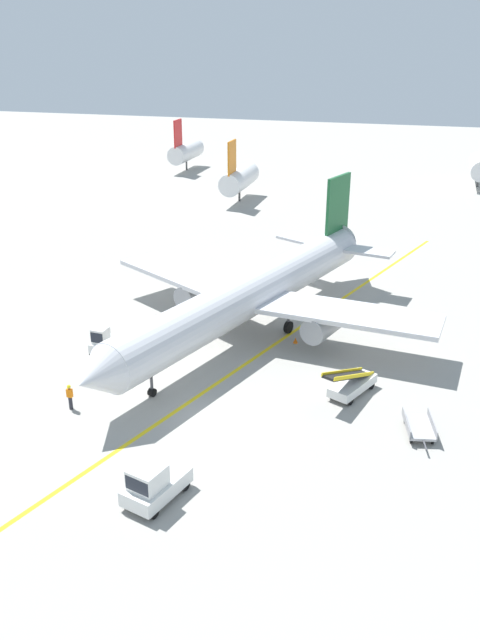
{
  "coord_description": "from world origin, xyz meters",
  "views": [
    {
      "loc": [
        10.69,
        -32.14,
        21.43
      ],
      "look_at": [
        -1.53,
        9.83,
        2.5
      ],
      "focal_mm": 37.0,
      "sensor_mm": 36.0,
      "label": 1
    }
  ],
  "objects_px": {
    "baggage_tug_near_wing": "(103,341)",
    "safety_cone_nose_left": "(137,348)",
    "pushback_tug": "(154,484)",
    "airliner": "(255,292)",
    "ground_crew_marshaller": "(70,396)",
    "belt_loader_forward_hold": "(352,383)",
    "safety_cone_nose_right": "(295,340)",
    "baggage_cart_loaded": "(419,427)"
  },
  "relations": [
    {
      "from": "airliner",
      "to": "safety_cone_nose_left",
      "type": "bearing_deg",
      "value": -142.86
    },
    {
      "from": "airliner",
      "to": "belt_loader_forward_hold",
      "type": "bearing_deg",
      "value": -41.66
    },
    {
      "from": "ground_crew_marshaller",
      "to": "safety_cone_nose_left",
      "type": "bearing_deg",
      "value": 86.31
    },
    {
      "from": "belt_loader_forward_hold",
      "to": "airliner",
      "type": "bearing_deg",
      "value": 138.34
    },
    {
      "from": "ground_crew_marshaller",
      "to": "safety_cone_nose_left",
      "type": "relative_size",
      "value": 3.86
    },
    {
      "from": "pushback_tug",
      "to": "ground_crew_marshaller",
      "type": "relative_size",
      "value": 2.34
    },
    {
      "from": "airliner",
      "to": "pushback_tug",
      "type": "distance_m",
      "value": 21.17
    },
    {
      "from": "pushback_tug",
      "to": "safety_cone_nose_right",
      "type": "relative_size",
      "value": 9.05
    },
    {
      "from": "airliner",
      "to": "ground_crew_marshaller",
      "type": "distance_m",
      "value": 16.6
    },
    {
      "from": "pushback_tug",
      "to": "baggage_cart_loaded",
      "type": "relative_size",
      "value": 1.04
    },
    {
      "from": "pushback_tug",
      "to": "safety_cone_nose_left",
      "type": "relative_size",
      "value": 9.05
    },
    {
      "from": "baggage_tug_near_wing",
      "to": "belt_loader_forward_hold",
      "type": "xyz_separation_m",
      "value": [
        18.21,
        -1.0,
        -0.15
      ]
    },
    {
      "from": "belt_loader_forward_hold",
      "to": "safety_cone_nose_left",
      "type": "height_order",
      "value": "belt_loader_forward_hold"
    },
    {
      "from": "pushback_tug",
      "to": "ground_crew_marshaller",
      "type": "bearing_deg",
      "value": 141.65
    },
    {
      "from": "pushback_tug",
      "to": "airliner",
      "type": "bearing_deg",
      "value": 91.26
    },
    {
      "from": "airliner",
      "to": "safety_cone_nose_right",
      "type": "bearing_deg",
      "value": -16.06
    },
    {
      "from": "belt_loader_forward_hold",
      "to": "baggage_cart_loaded",
      "type": "distance_m",
      "value": 5.64
    },
    {
      "from": "pushback_tug",
      "to": "ground_crew_marshaller",
      "type": "distance_m",
      "value": 10.79
    },
    {
      "from": "baggage_tug_near_wing",
      "to": "safety_cone_nose_left",
      "type": "height_order",
      "value": "baggage_tug_near_wing"
    },
    {
      "from": "safety_cone_nose_right",
      "to": "baggage_tug_near_wing",
      "type": "bearing_deg",
      "value": -156.97
    },
    {
      "from": "baggage_cart_loaded",
      "to": "safety_cone_nose_right",
      "type": "xyz_separation_m",
      "value": [
        -9.45,
        10.12,
        -0.25
      ]
    },
    {
      "from": "belt_loader_forward_hold",
      "to": "baggage_cart_loaded",
      "type": "bearing_deg",
      "value": -38.76
    },
    {
      "from": "airliner",
      "to": "belt_loader_forward_hold",
      "type": "xyz_separation_m",
      "value": [
        8.53,
        -7.59,
        -2.64
      ]
    },
    {
      "from": "airliner",
      "to": "safety_cone_nose_right",
      "type": "distance_m",
      "value": 4.83
    },
    {
      "from": "baggage_tug_near_wing",
      "to": "baggage_cart_loaded",
      "type": "bearing_deg",
      "value": -11.33
    },
    {
      "from": "safety_cone_nose_left",
      "to": "airliner",
      "type": "bearing_deg",
      "value": 37.14
    },
    {
      "from": "airliner",
      "to": "safety_cone_nose_left",
      "type": "relative_size",
      "value": 78.24
    },
    {
      "from": "baggage_cart_loaded",
      "to": "ground_crew_marshaller",
      "type": "xyz_separation_m",
      "value": [
        -20.92,
        -3.21,
        0.44
      ]
    },
    {
      "from": "airliner",
      "to": "baggage_cart_loaded",
      "type": "distance_m",
      "value": 17.3
    },
    {
      "from": "baggage_tug_near_wing",
      "to": "belt_loader_forward_hold",
      "type": "distance_m",
      "value": 18.23
    },
    {
      "from": "baggage_tug_near_wing",
      "to": "airliner",
      "type": "bearing_deg",
      "value": 34.25
    },
    {
      "from": "baggage_cart_loaded",
      "to": "safety_cone_nose_left",
      "type": "height_order",
      "value": "baggage_cart_loaded"
    },
    {
      "from": "belt_loader_forward_hold",
      "to": "safety_cone_nose_right",
      "type": "bearing_deg",
      "value": 127.5
    },
    {
      "from": "pushback_tug",
      "to": "baggage_tug_near_wing",
      "type": "xyz_separation_m",
      "value": [
        -10.14,
        14.43,
        -0.07
      ]
    },
    {
      "from": "ground_crew_marshaller",
      "to": "safety_cone_nose_left",
      "type": "xyz_separation_m",
      "value": [
        0.56,
        8.69,
        -0.69
      ]
    },
    {
      "from": "pushback_tug",
      "to": "safety_cone_nose_left",
      "type": "xyz_separation_m",
      "value": [
        -7.9,
        15.38,
        -0.77
      ]
    },
    {
      "from": "pushback_tug",
      "to": "belt_loader_forward_hold",
      "type": "bearing_deg",
      "value": 59.01
    },
    {
      "from": "baggage_tug_near_wing",
      "to": "baggage_cart_loaded",
      "type": "xyz_separation_m",
      "value": [
        22.6,
        -4.53,
        -0.46
      ]
    },
    {
      "from": "belt_loader_forward_hold",
      "to": "ground_crew_marshaller",
      "type": "bearing_deg",
      "value": -157.82
    },
    {
      "from": "pushback_tug",
      "to": "safety_cone_nose_left",
      "type": "distance_m",
      "value": 17.31
    },
    {
      "from": "ground_crew_marshaller",
      "to": "safety_cone_nose_right",
      "type": "relative_size",
      "value": 3.86
    },
    {
      "from": "pushback_tug",
      "to": "ground_crew_marshaller",
      "type": "height_order",
      "value": "pushback_tug"
    }
  ]
}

